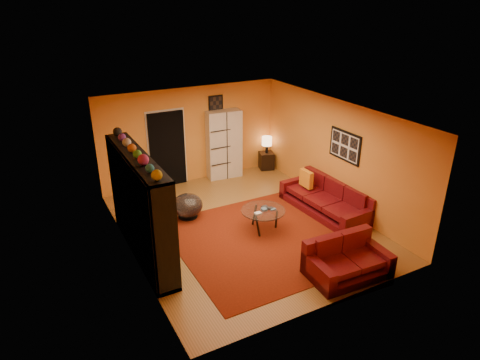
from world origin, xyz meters
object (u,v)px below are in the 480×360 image
storage_cabinet (224,144)px  entertainment_unit (140,206)px  loveseat (345,260)px  side_table (266,161)px  coffee_table (263,212)px  sofa (328,200)px  bowl_chair (188,205)px  table_lamp (267,142)px  tv (144,210)px

storage_cabinet → entertainment_unit: bearing=-133.4°
loveseat → side_table: size_ratio=3.07×
coffee_table → storage_cabinet: storage_cabinet is taller
sofa → loveseat: same height
side_table → bowl_chair: bearing=-151.4°
coffee_table → table_lamp: size_ratio=1.97×
tv → entertainment_unit: bearing=47.9°
bowl_chair → sofa: bearing=-22.3°
entertainment_unit → sofa: 4.49m
coffee_table → bowl_chair: bowl_chair is taller
loveseat → side_table: loveseat is taller
tv → bowl_chair: 1.78m
tv → side_table: bearing=-58.2°
entertainment_unit → tv: size_ratio=3.21×
tv → coffee_table: size_ratio=0.97×
bowl_chair → entertainment_unit: bearing=-143.4°
storage_cabinet → side_table: size_ratio=3.83×
sofa → loveseat: 2.51m
entertainment_unit → loveseat: (3.10, -2.42, -0.77)m
loveseat → storage_cabinet: storage_cabinet is taller
entertainment_unit → side_table: entertainment_unit is taller
tv → sofa: bearing=-93.0°
entertainment_unit → tv: (0.05, -0.05, -0.06)m
loveseat → storage_cabinet: bearing=2.5°
table_lamp → loveseat: bearing=-105.5°
coffee_table → side_table: size_ratio=1.94×
entertainment_unit → table_lamp: size_ratio=6.10×
sofa → bowl_chair: (-3.09, 1.26, 0.02)m
loveseat → bowl_chair: bearing=30.6°
storage_cabinet → table_lamp: storage_cabinet is taller
entertainment_unit → storage_cabinet: 4.22m
sofa → table_lamp: bearing=84.7°
storage_cabinet → table_lamp: (1.37, -0.07, -0.11)m
entertainment_unit → tv: entertainment_unit is taller
entertainment_unit → storage_cabinet: bearing=41.6°
side_table → sofa: bearing=-92.1°
loveseat → side_table: bearing=-12.3°
coffee_table → entertainment_unit: bearing=172.6°
loveseat → bowl_chair: size_ratio=2.18×
tv → bowl_chair: (1.28, 1.03, -0.68)m
sofa → bowl_chair: 3.34m
entertainment_unit → coffee_table: bearing=-7.4°
loveseat → side_table: (1.42, 5.15, -0.03)m
tv → table_lamp: tv is taller
tv → coffee_table: 2.60m
tv → storage_cabinet: bearing=-47.5°
loveseat → bowl_chair: loveseat is taller
coffee_table → table_lamp: bearing=57.5°
entertainment_unit → coffee_table: size_ratio=3.10×
coffee_table → table_lamp: table_lamp is taller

